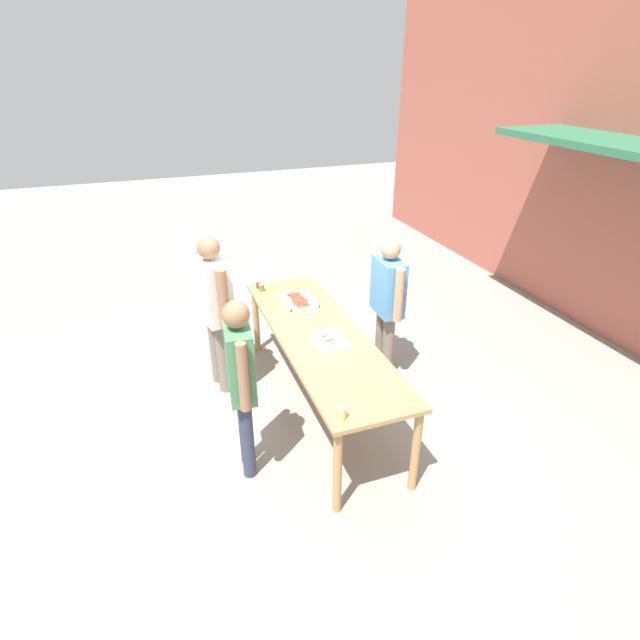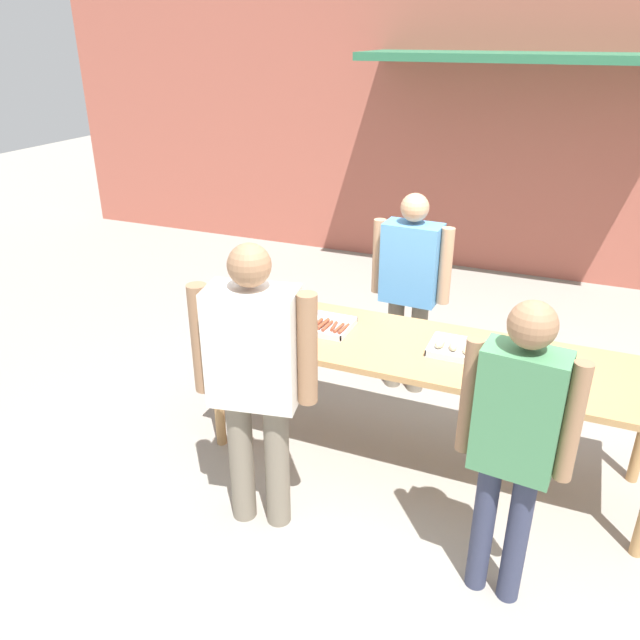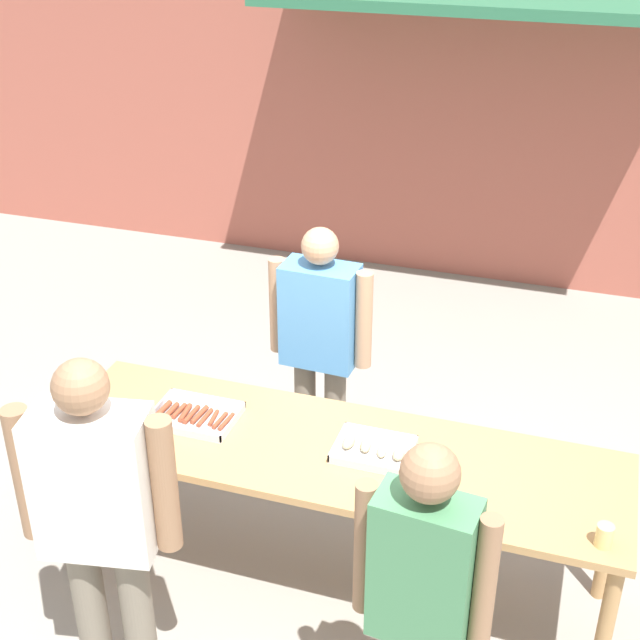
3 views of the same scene
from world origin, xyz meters
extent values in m
plane|color=gray|center=(0.00, 0.00, 0.00)|extent=(24.00, 24.00, 0.00)
cube|color=#2D704C|center=(0.00, 3.45, 2.40)|extent=(3.20, 1.00, 0.08)
cube|color=tan|center=(0.00, 0.00, 0.84)|extent=(2.78, 0.81, 0.04)
cylinder|color=tan|center=(-1.32, -0.34, 0.41)|extent=(0.07, 0.07, 0.82)
cylinder|color=tan|center=(1.32, -0.34, 0.41)|extent=(0.07, 0.07, 0.82)
cylinder|color=tan|center=(-1.32, 0.34, 0.41)|extent=(0.07, 0.07, 0.82)
cylinder|color=tan|center=(1.32, 0.34, 0.41)|extent=(0.07, 0.07, 0.82)
cube|color=silver|center=(-0.73, 0.03, 0.86)|extent=(0.42, 0.32, 0.01)
cube|color=silver|center=(-0.73, -0.13, 0.88)|extent=(0.42, 0.01, 0.03)
cube|color=silver|center=(-0.73, 0.18, 0.88)|extent=(0.42, 0.01, 0.03)
cube|color=silver|center=(-0.93, 0.03, 0.88)|extent=(0.01, 0.32, 0.03)
cube|color=silver|center=(-0.52, 0.03, 0.88)|extent=(0.01, 0.32, 0.03)
cylinder|color=brown|center=(-0.90, 0.02, 0.88)|extent=(0.04, 0.14, 0.03)
cylinder|color=brown|center=(-0.86, 0.02, 0.88)|extent=(0.03, 0.12, 0.03)
cylinder|color=brown|center=(-0.82, 0.03, 0.88)|extent=(0.03, 0.12, 0.03)
cylinder|color=brown|center=(-0.78, 0.03, 0.88)|extent=(0.04, 0.14, 0.03)
cylinder|color=brown|center=(-0.75, 0.02, 0.88)|extent=(0.03, 0.15, 0.03)
cylinder|color=brown|center=(-0.71, 0.03, 0.88)|extent=(0.04, 0.15, 0.03)
cylinder|color=brown|center=(-0.67, 0.02, 0.88)|extent=(0.03, 0.15, 0.02)
cylinder|color=brown|center=(-0.63, 0.03, 0.88)|extent=(0.04, 0.13, 0.02)
cylinder|color=brown|center=(-0.59, 0.02, 0.87)|extent=(0.03, 0.14, 0.02)
cylinder|color=brown|center=(-0.56, 0.02, 0.87)|extent=(0.04, 0.14, 0.02)
cube|color=silver|center=(0.20, 0.03, 0.86)|extent=(0.37, 0.29, 0.01)
cube|color=silver|center=(0.20, -0.11, 0.88)|extent=(0.37, 0.01, 0.03)
cube|color=silver|center=(0.20, 0.17, 0.88)|extent=(0.37, 0.01, 0.03)
cube|color=silver|center=(0.02, 0.03, 0.88)|extent=(0.01, 0.29, 0.03)
cube|color=silver|center=(0.37, 0.03, 0.88)|extent=(0.01, 0.29, 0.03)
ellipsoid|color=#D6B77F|center=(0.07, 0.03, 0.89)|extent=(0.07, 0.11, 0.05)
ellipsoid|color=#D6B77F|center=(0.15, 0.03, 0.89)|extent=(0.07, 0.11, 0.05)
ellipsoid|color=#D6B77F|center=(0.24, 0.02, 0.88)|extent=(0.06, 0.10, 0.03)
ellipsoid|color=#D6B77F|center=(0.32, 0.02, 0.89)|extent=(0.06, 0.09, 0.05)
cylinder|color=#B22319|center=(-1.26, -0.29, 0.89)|extent=(0.06, 0.06, 0.08)
cylinder|color=#B2B2B7|center=(-1.26, -0.29, 0.94)|extent=(0.06, 0.06, 0.01)
cylinder|color=#567A38|center=(-1.17, -0.28, 0.89)|extent=(0.06, 0.06, 0.08)
cylinder|color=#B2B2B7|center=(-1.17, -0.28, 0.94)|extent=(0.06, 0.06, 0.01)
cylinder|color=#DBC67A|center=(1.25, -0.29, 0.91)|extent=(0.07, 0.07, 0.10)
cylinder|color=#756B5B|center=(-0.45, 0.90, 0.38)|extent=(0.13, 0.13, 0.76)
cylinder|color=#756B5B|center=(-0.26, 0.90, 0.38)|extent=(0.13, 0.13, 0.76)
cube|color=#5193D1|center=(-0.36, 0.90, 1.06)|extent=(0.43, 0.25, 0.60)
sphere|color=tan|center=(-0.36, 0.90, 1.49)|extent=(0.21, 0.21, 0.21)
cylinder|color=tan|center=(-0.62, 0.91, 1.08)|extent=(0.09, 0.09, 0.57)
cylinder|color=tan|center=(-0.10, 0.89, 1.08)|extent=(0.09, 0.09, 0.57)
cylinder|color=#756B5B|center=(-0.62, -0.86, 0.41)|extent=(0.14, 0.14, 0.82)
cylinder|color=#756B5B|center=(-0.83, -0.90, 0.41)|extent=(0.14, 0.14, 0.82)
cube|color=silver|center=(-0.72, -0.88, 1.14)|extent=(0.51, 0.34, 0.65)
sphere|color=#936B4C|center=(-0.72, -0.88, 1.59)|extent=(0.22, 0.22, 0.22)
cylinder|color=#936B4C|center=(-0.44, -0.83, 1.16)|extent=(0.11, 0.11, 0.62)
cylinder|color=#936B4C|center=(-1.01, -0.94, 1.16)|extent=(0.11, 0.11, 0.62)
cylinder|color=#333851|center=(0.70, -0.90, 0.39)|extent=(0.11, 0.11, 0.78)
cylinder|color=#333851|center=(0.54, -0.89, 0.39)|extent=(0.11, 0.11, 0.78)
cube|color=#478456|center=(0.62, -0.89, 1.09)|extent=(0.39, 0.24, 0.62)
sphere|color=#936B4C|center=(0.62, -0.89, 1.52)|extent=(0.21, 0.21, 0.21)
cylinder|color=#936B4C|center=(0.85, -0.92, 1.11)|extent=(0.08, 0.08, 0.59)
cylinder|color=#936B4C|center=(0.40, -0.87, 1.11)|extent=(0.08, 0.08, 0.59)
camera|label=1|loc=(3.94, -1.43, 3.22)|focal=28.00mm
camera|label=2|loc=(0.71, -3.40, 2.64)|focal=35.00mm
camera|label=3|loc=(1.01, -3.30, 3.40)|focal=50.00mm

